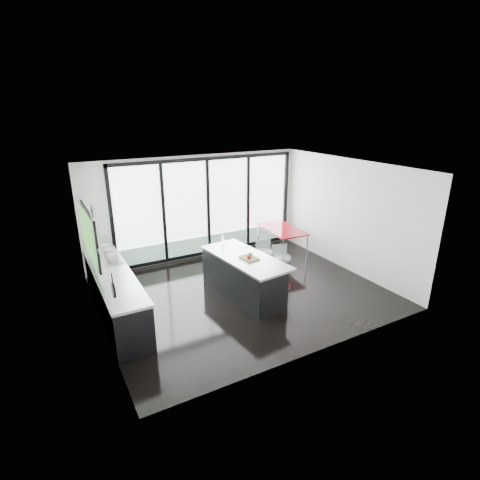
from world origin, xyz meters
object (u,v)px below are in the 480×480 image
island (242,276)px  bar_stool_near (281,272)px  bar_stool_far (264,265)px  red_table (282,242)px

island → bar_stool_near: 0.98m
island → bar_stool_far: 0.98m
bar_stool_far → red_table: size_ratio=0.49×
bar_stool_near → red_table: size_ratio=0.51×
bar_stool_far → red_table: (1.25, 1.06, 0.03)m
bar_stool_near → red_table: bearing=66.7°
island → red_table: size_ratio=1.55×
bar_stool_far → bar_stool_near: bearing=-56.4°
island → bar_stool_near: (0.98, -0.08, -0.08)m
island → bar_stool_near: size_ratio=3.02×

